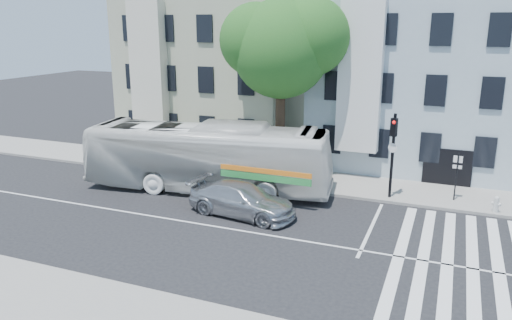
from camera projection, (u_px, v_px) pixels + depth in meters
The scene contains 12 objects.
ground at pixel (217, 227), 22.61m from camera, with size 120.00×120.00×0.00m, color black.
sidewalk_far at pixel (277, 177), 29.75m from camera, with size 80.00×4.00×0.15m, color gray.
sidewalk_near at pixel (103, 319), 15.44m from camera, with size 80.00×4.00×0.15m, color gray.
building_left at pixel (221, 71), 37.10m from camera, with size 12.00×10.00×11.00m, color #ACAE92.
building_right at pixel (417, 78), 32.04m from camera, with size 12.00×10.00×11.00m, color #9EB1BC.
street_tree at pixel (283, 43), 28.33m from camera, with size 7.30×5.90×11.10m.
bus at pixel (208, 157), 27.18m from camera, with size 13.48×3.15×3.76m, color silver.
sedan at pixel (242, 200), 23.84m from camera, with size 5.36×2.18×1.56m, color #B6B8BE.
hedge at pixel (173, 167), 30.31m from camera, with size 8.50×0.84×0.70m, color #316420, non-canonical shape.
traffic_signal at pixel (393, 145), 25.24m from camera, with size 0.46×0.54×4.57m.
fire_hydrant at pixel (496, 204), 23.89m from camera, with size 0.46×0.31×0.80m.
far_sign_pole at pixel (457, 170), 25.25m from camera, with size 0.45×0.17×2.49m.
Camera 1 is at (9.49, -18.82, 8.92)m, focal length 35.00 mm.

